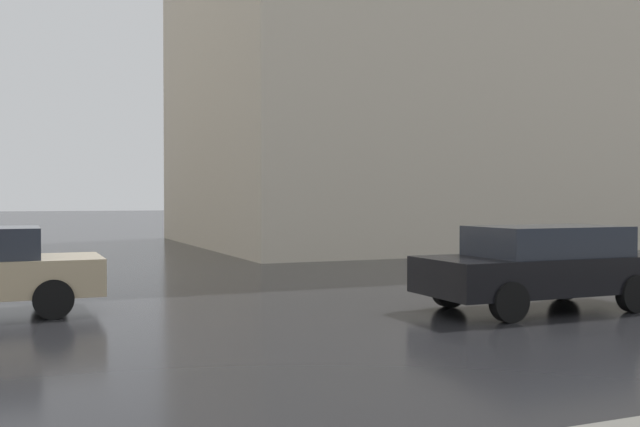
{
  "coord_description": "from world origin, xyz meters",
  "views": [
    {
      "loc": [
        -7.27,
        -4.09,
        1.87
      ],
      "look_at": [
        5.64,
        -9.5,
        1.59
      ],
      "focal_mm": 40.66,
      "sensor_mm": 36.0,
      "label": 1
    }
  ],
  "objects": [
    {
      "name": "haussmann_block_corner",
      "position": [
        19.91,
        -21.42,
        10.17
      ],
      "size": [
        14.83,
        21.75,
        20.77
      ],
      "color": "beige",
      "rests_on": "ground_plane"
    },
    {
      "name": "car_black",
      "position": [
        2.5,
        -12.24,
        0.76
      ],
      "size": [
        1.85,
        4.1,
        1.41
      ],
      "color": "black",
      "rests_on": "ground_plane"
    }
  ]
}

